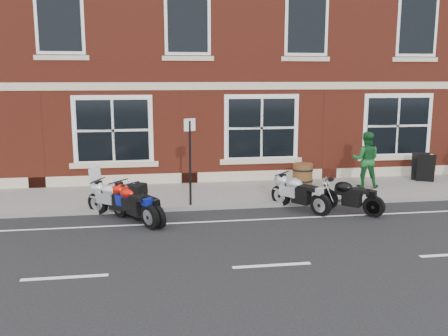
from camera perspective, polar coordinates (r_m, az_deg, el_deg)
The scene contains 13 objects.
ground at distance 12.98m, azimuth 2.21°, elevation -6.24°, with size 80.00×80.00×0.00m, color black.
sidewalk at distance 15.81m, azimuth 0.14°, elevation -2.95°, with size 30.00×3.00×0.12m, color slate.
kerb at distance 14.30m, azimuth 1.13°, elevation -4.40°, with size 30.00×0.16×0.12m, color slate.
pub_building at distance 22.93m, azimuth -2.88°, elevation 16.15°, with size 24.00×12.00×12.00m, color maroon.
moto_touring_silver at distance 13.64m, azimuth -12.19°, elevation -3.30°, with size 1.68×1.32×1.33m.
moto_sport_red at distance 13.06m, azimuth -10.22°, elevation -3.85°, with size 1.25×1.82×0.94m.
moto_sport_black at distance 13.07m, azimuth -9.12°, elevation -3.97°, with size 1.08×1.74×0.87m.
moto_sport_silver at distance 14.14m, azimuth 8.65°, elevation -2.72°, with size 1.24×1.79×0.93m.
moto_naked_black at distance 14.19m, azimuth 14.15°, elevation -3.01°, with size 1.42×1.49×0.87m.
pedestrian_right at distance 16.96m, azimuth 15.89°, elevation 0.94°, with size 0.89×0.69×1.83m, color #175122.
a_board_sign at distance 18.62m, azimuth 21.80°, elevation 0.09°, with size 0.59×0.40×0.99m, color black, non-canonical shape.
barrel_planter at distance 16.73m, azimuth 8.96°, elevation -0.78°, with size 0.69×0.69×0.76m.
parking_sign at distance 13.97m, azimuth -3.91°, elevation 1.42°, with size 0.33×0.16×2.46m.
Camera 1 is at (-2.39, -12.19, 3.74)m, focal length 40.00 mm.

